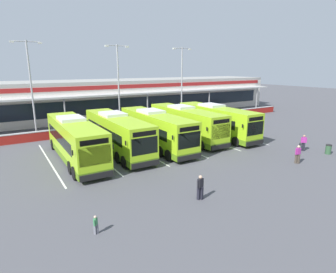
{
  "coord_description": "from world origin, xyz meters",
  "views": [
    {
      "loc": [
        -13.85,
        -19.25,
        8.12
      ],
      "look_at": [
        -0.11,
        3.0,
        1.6
      ],
      "focal_mm": 29.82,
      "sensor_mm": 36.0,
      "label": 1
    }
  ],
  "objects": [
    {
      "name": "coach_bus_left_centre",
      "position": [
        -4.21,
        5.8,
        1.79
      ],
      "size": [
        2.99,
        12.17,
        3.78
      ],
      "color": "#9ED11E",
      "rests_on": "ground"
    },
    {
      "name": "terminal_building",
      "position": [
        -0.0,
        26.91,
        3.01
      ],
      "size": [
        70.0,
        13.0,
        6.0
      ],
      "color": "beige",
      "rests_on": "ground"
    },
    {
      "name": "litter_bin",
      "position": [
        12.72,
        -5.53,
        0.47
      ],
      "size": [
        0.54,
        0.54,
        0.93
      ],
      "color": "#2D5133",
      "rests_on": "ground"
    },
    {
      "name": "bay_stripe_far_west",
      "position": [
        -10.5,
        6.0,
        0.0
      ],
      "size": [
        0.14,
        13.0,
        0.01
      ],
      "primitive_type": "cube",
      "color": "silver",
      "rests_on": "ground"
    },
    {
      "name": "lamp_post_west",
      "position": [
        -10.23,
        16.2,
        6.29
      ],
      "size": [
        3.24,
        0.28,
        11.0
      ],
      "color": "#9E9EA3",
      "rests_on": "ground"
    },
    {
      "name": "lamp_post_centre",
      "position": [
        0.49,
        16.65,
        6.29
      ],
      "size": [
        3.24,
        0.28,
        11.0
      ],
      "color": "#9E9EA3",
      "rests_on": "ground"
    },
    {
      "name": "bay_stripe_east",
      "position": [
        10.5,
        6.0,
        0.0
      ],
      "size": [
        0.14,
        13.0,
        0.01
      ],
      "primitive_type": "cube",
      "color": "silver",
      "rests_on": "ground"
    },
    {
      "name": "bay_stripe_mid_east",
      "position": [
        6.3,
        6.0,
        0.0
      ],
      "size": [
        0.14,
        13.0,
        0.01
      ],
      "primitive_type": "cube",
      "color": "silver",
      "rests_on": "ground"
    },
    {
      "name": "ground_plane",
      "position": [
        0.0,
        0.0,
        0.0
      ],
      "size": [
        200.0,
        200.0,
        0.0
      ],
      "primitive_type": "plane",
      "color": "#4C4C51"
    },
    {
      "name": "red_barrier_wall",
      "position": [
        0.0,
        14.5,
        0.56
      ],
      "size": [
        60.0,
        0.4,
        1.1
      ],
      "color": "maroon",
      "rests_on": "ground"
    },
    {
      "name": "pedestrian_near_bin",
      "position": [
        -3.66,
        -6.59,
        0.87
      ],
      "size": [
        0.54,
        0.29,
        1.62
      ],
      "color": "black",
      "rests_on": "ground"
    },
    {
      "name": "bay_stripe_west",
      "position": [
        -6.3,
        6.0,
        0.0
      ],
      "size": [
        0.14,
        13.0,
        0.01
      ],
      "primitive_type": "cube",
      "color": "silver",
      "rests_on": "ground"
    },
    {
      "name": "pedestrian_with_handbag",
      "position": [
        11.64,
        -3.59,
        0.86
      ],
      "size": [
        0.54,
        0.6,
        1.62
      ],
      "color": "black",
      "rests_on": "ground"
    },
    {
      "name": "coach_bus_leftmost",
      "position": [
        -8.32,
        5.41,
        1.79
      ],
      "size": [
        2.99,
        12.17,
        3.78
      ],
      "color": "#9ED11E",
      "rests_on": "ground"
    },
    {
      "name": "lamp_post_east",
      "position": [
        10.75,
        16.56,
        6.29
      ],
      "size": [
        3.24,
        0.28,
        11.0
      ],
      "color": "#9E9EA3",
      "rests_on": "ground"
    },
    {
      "name": "bay_stripe_centre",
      "position": [
        2.1,
        6.0,
        0.0
      ],
      "size": [
        0.14,
        13.0,
        0.01
      ],
      "primitive_type": "cube",
      "color": "silver",
      "rests_on": "ground"
    },
    {
      "name": "coach_bus_rightmost",
      "position": [
        8.34,
        5.68,
        1.79
      ],
      "size": [
        2.99,
        12.17,
        3.78
      ],
      "color": "#9ED11E",
      "rests_on": "ground"
    },
    {
      "name": "bay_stripe_mid_west",
      "position": [
        -2.1,
        6.0,
        0.0
      ],
      "size": [
        0.14,
        13.0,
        0.01
      ],
      "primitive_type": "cube",
      "color": "silver",
      "rests_on": "ground"
    },
    {
      "name": "pedestrian_in_dark_coat",
      "position": [
        7.72,
        -5.63,
        0.87
      ],
      "size": [
        0.54,
        0.35,
        1.62
      ],
      "color": "#4C4238",
      "rests_on": "ground"
    },
    {
      "name": "coach_bus_right_centre",
      "position": [
        4.41,
        6.46,
        1.79
      ],
      "size": [
        2.99,
        12.17,
        3.78
      ],
      "color": "#9ED11E",
      "rests_on": "ground"
    },
    {
      "name": "coach_bus_centre",
      "position": [
        -0.16,
        5.39,
        1.79
      ],
      "size": [
        2.99,
        12.17,
        3.78
      ],
      "color": "#9ED11E",
      "rests_on": "ground"
    },
    {
      "name": "pedestrian_child",
      "position": [
        -10.4,
        -6.82,
        0.54
      ],
      "size": [
        0.27,
        0.28,
        1.0
      ],
      "color": "slate",
      "rests_on": "ground"
    }
  ]
}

